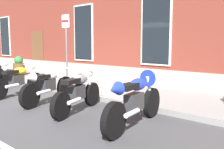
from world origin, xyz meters
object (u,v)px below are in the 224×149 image
Objects in this scene: motorcycle_yellow_naked at (19,80)px; motorcycle_grey_naked at (78,92)px; motorcycle_blue_sport at (137,97)px; parking_sign at (66,40)px; motorcycle_white_sport at (51,83)px; barrel_planter at (19,67)px.

motorcycle_grey_naked reaches higher than motorcycle_yellow_naked.
motorcycle_yellow_naked is 2.86m from motorcycle_grey_naked.
motorcycle_blue_sport reaches higher than motorcycle_grey_naked.
motorcycle_white_sport is at bearing -51.27° from parking_sign.
barrel_planter is at bearing 166.73° from motorcycle_blue_sport.
parking_sign is at bearing 128.73° from motorcycle_white_sport.
motorcycle_blue_sport reaches higher than motorcycle_white_sport.
motorcycle_grey_naked is 1.62m from motorcycle_blue_sport.
motorcycle_white_sport is 2.24× the size of barrel_planter.
motorcycle_white_sport reaches higher than motorcycle_yellow_naked.
parking_sign is (-1.25, 1.56, 1.20)m from motorcycle_white_sport.
motorcycle_grey_naked is 2.11× the size of barrel_planter.
motorcycle_white_sport is 0.81× the size of parking_sign.
barrel_planter is (-8.18, 1.93, -0.04)m from motorcycle_blue_sport.
motorcycle_grey_naked is 0.77× the size of parking_sign.
motorcycle_yellow_naked is 1.53m from motorcycle_white_sport.
parking_sign is (-2.59, 1.73, 1.27)m from motorcycle_grey_naked.
motorcycle_blue_sport is 8.41m from barrel_planter.
barrel_planter reaches higher than motorcycle_white_sport.
motorcycle_white_sport is (1.52, 0.13, 0.07)m from motorcycle_yellow_naked.
barrel_planter is (-5.23, 1.87, -0.01)m from motorcycle_white_sport.
motorcycle_blue_sport is 0.87× the size of parking_sign.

